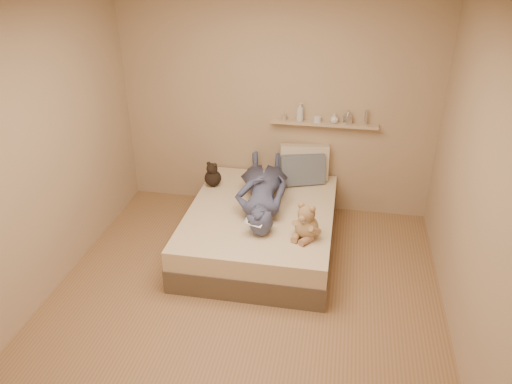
% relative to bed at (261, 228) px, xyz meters
% --- Properties ---
extents(room, '(3.80, 3.80, 3.80)m').
position_rel_bed_xyz_m(room, '(0.00, -0.93, 1.08)').
color(room, '#906D4A').
rests_on(room, ground).
extents(bed, '(1.50, 1.90, 0.45)m').
position_rel_bed_xyz_m(bed, '(0.00, 0.00, 0.00)').
color(bed, brown).
rests_on(bed, floor).
extents(game_console, '(0.19, 0.12, 0.06)m').
position_rel_bed_xyz_m(game_console, '(0.02, -0.52, 0.39)').
color(game_console, silver).
rests_on(game_console, bed).
extents(teddy_bear, '(0.29, 0.30, 0.37)m').
position_rel_bed_xyz_m(teddy_bear, '(0.50, -0.45, 0.38)').
color(teddy_bear, tan).
rests_on(teddy_bear, bed).
extents(dark_plush, '(0.19, 0.19, 0.29)m').
position_rel_bed_xyz_m(dark_plush, '(-0.63, 0.44, 0.35)').
color(dark_plush, black).
rests_on(dark_plush, bed).
extents(pillow_cream, '(0.58, 0.30, 0.42)m').
position_rel_bed_xyz_m(pillow_cream, '(0.36, 0.83, 0.43)').
color(pillow_cream, beige).
rests_on(pillow_cream, bed).
extents(pillow_grey, '(0.54, 0.37, 0.36)m').
position_rel_bed_xyz_m(pillow_grey, '(0.35, 0.69, 0.40)').
color(pillow_grey, slate).
rests_on(pillow_grey, bed).
extents(person, '(0.70, 1.51, 0.35)m').
position_rel_bed_xyz_m(person, '(-0.01, 0.15, 0.40)').
color(person, '#404864').
rests_on(person, bed).
extents(wall_shelf, '(1.20, 0.12, 0.03)m').
position_rel_bed_xyz_m(wall_shelf, '(0.55, 0.91, 0.88)').
color(wall_shelf, tan).
rests_on(wall_shelf, wall_back).
extents(shelf_bottles, '(0.94, 0.10, 0.21)m').
position_rel_bed_xyz_m(shelf_bottles, '(0.52, 0.91, 0.97)').
color(shelf_bottles, '#A89990').
rests_on(shelf_bottles, wall_shelf).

